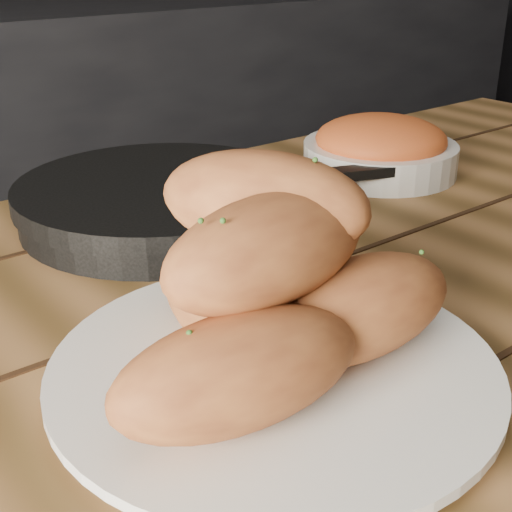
{
  "coord_description": "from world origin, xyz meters",
  "views": [
    {
      "loc": [
        -0.51,
        0.16,
        1.03
      ],
      "look_at": [
        -0.24,
        0.5,
        0.84
      ],
      "focal_mm": 50.0,
      "sensor_mm": 36.0,
      "label": 1
    }
  ],
  "objects_px": {
    "bowl": "(380,148)",
    "skillet": "(163,200)",
    "bread_rolls": "(270,284)",
    "table": "(360,413)",
    "plate": "(274,372)"
  },
  "relations": [
    {
      "from": "table",
      "to": "skillet",
      "type": "relative_size",
      "value": 3.74
    },
    {
      "from": "table",
      "to": "skillet",
      "type": "distance_m",
      "value": 0.31
    },
    {
      "from": "bread_rolls",
      "to": "skillet",
      "type": "bearing_deg",
      "value": 71.24
    },
    {
      "from": "table",
      "to": "bowl",
      "type": "bearing_deg",
      "value": 41.3
    },
    {
      "from": "table",
      "to": "plate",
      "type": "xyz_separation_m",
      "value": [
        -0.12,
        -0.02,
        0.1
      ]
    },
    {
      "from": "bread_rolls",
      "to": "bowl",
      "type": "bearing_deg",
      "value": 34.05
    },
    {
      "from": "table",
      "to": "plate",
      "type": "relative_size",
      "value": 5.21
    },
    {
      "from": "bowl",
      "to": "skillet",
      "type": "bearing_deg",
      "value": 174.8
    },
    {
      "from": "bread_rolls",
      "to": "table",
      "type": "bearing_deg",
      "value": 9.22
    },
    {
      "from": "skillet",
      "to": "bowl",
      "type": "relative_size",
      "value": 2.17
    },
    {
      "from": "skillet",
      "to": "bowl",
      "type": "distance_m",
      "value": 0.31
    },
    {
      "from": "plate",
      "to": "skillet",
      "type": "xyz_separation_m",
      "value": [
        0.1,
        0.31,
        0.01
      ]
    },
    {
      "from": "skillet",
      "to": "bread_rolls",
      "type": "bearing_deg",
      "value": -108.76
    },
    {
      "from": "plate",
      "to": "bowl",
      "type": "height_order",
      "value": "bowl"
    },
    {
      "from": "bread_rolls",
      "to": "skillet",
      "type": "xyz_separation_m",
      "value": [
        0.1,
        0.31,
        -0.05
      ]
    }
  ]
}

